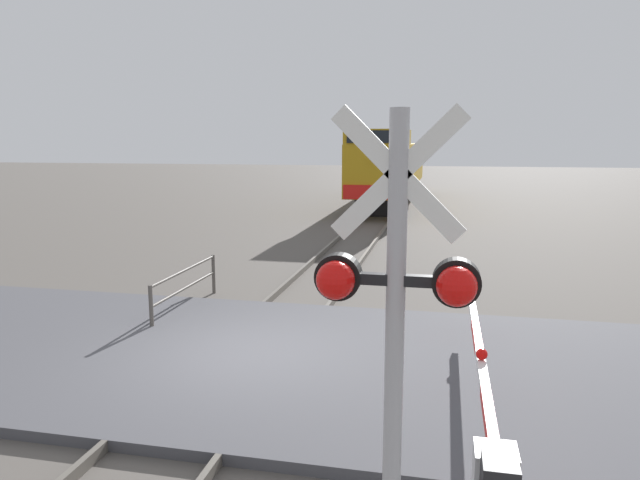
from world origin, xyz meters
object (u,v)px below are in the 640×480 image
Objects in this scene: locomotive at (392,167)px; guard_railing at (186,283)px; crossing_gate at (486,425)px; crossing_signal at (395,316)px.

locomotive is 23.24m from guard_railing.
guard_railing is at bearing 137.17° from crossing_gate.
locomotive reaches higher than guard_railing.
locomotive is 4.68× the size of crossing_signal.
guard_railing is at bearing -95.65° from locomotive.
locomotive is 2.64× the size of crossing_gate.
crossing_signal is 9.04m from guard_railing.
locomotive is 30.46m from crossing_signal.
crossing_signal is at bearing -84.72° from locomotive.
crossing_gate reaches higher than guard_railing.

